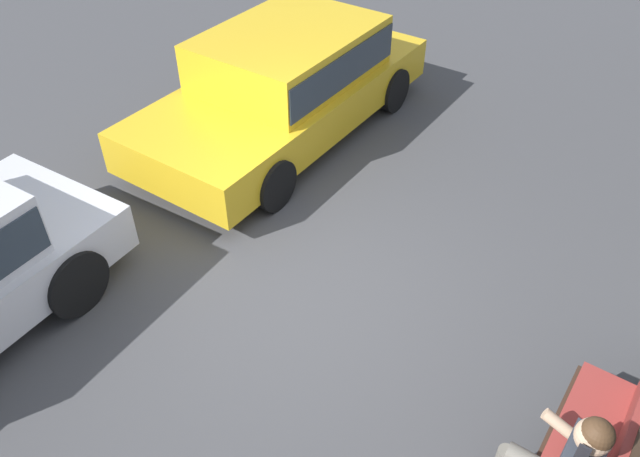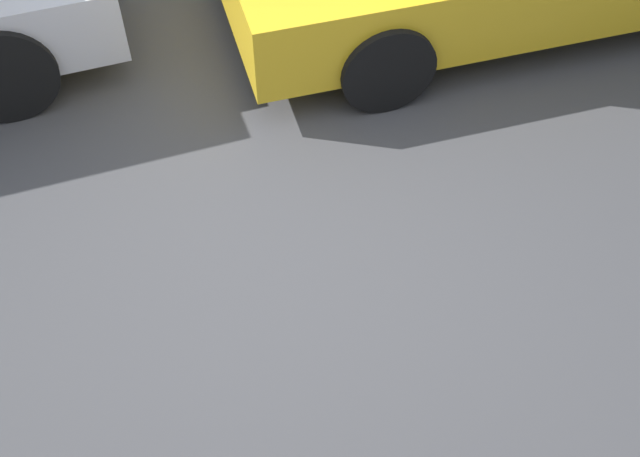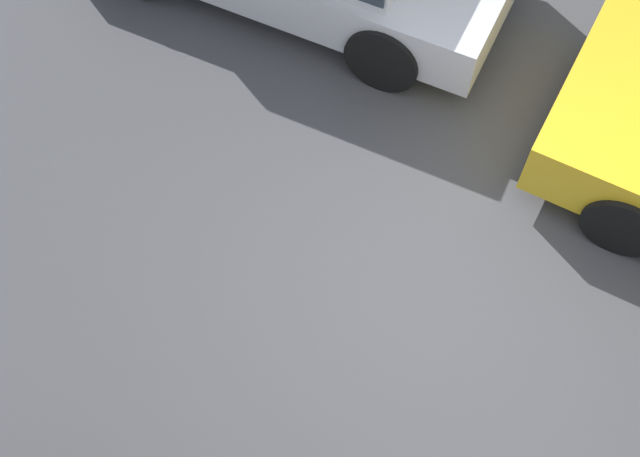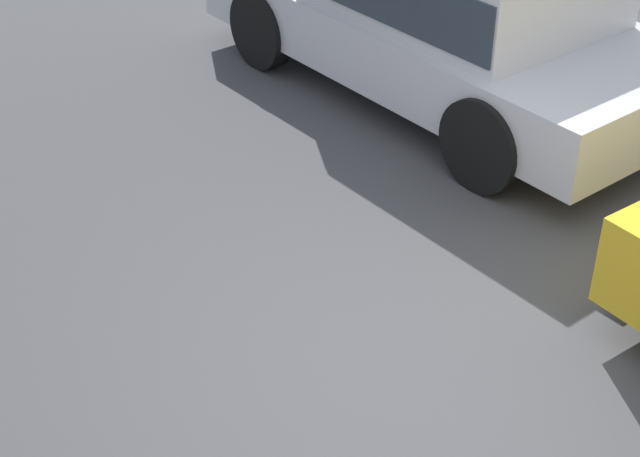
% 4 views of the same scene
% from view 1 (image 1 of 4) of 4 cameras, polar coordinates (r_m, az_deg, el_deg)
% --- Properties ---
extents(ground_plane, '(60.00, 60.00, 0.00)m').
position_cam_1_polar(ground_plane, '(6.21, -1.72, -6.05)').
color(ground_plane, '#424244').
extents(parked_car_near, '(4.41, 2.01, 1.38)m').
position_cam_1_polar(parked_car_near, '(8.30, -3.14, 13.50)').
color(parked_car_near, gold).
rests_on(parked_car_near, ground_plane).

